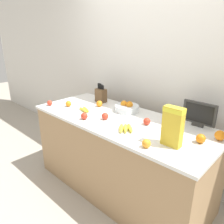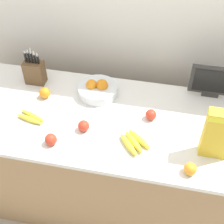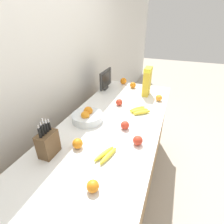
# 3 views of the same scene
# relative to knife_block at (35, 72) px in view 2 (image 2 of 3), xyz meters

# --- Properties ---
(ground_plane) EXTENTS (14.00, 14.00, 0.00)m
(ground_plane) POSITION_rel_knife_block_xyz_m (0.56, -0.26, -1.00)
(ground_plane) COLOR #B2A899
(wall_back) EXTENTS (9.00, 0.06, 2.60)m
(wall_back) POSITION_rel_knife_block_xyz_m (0.56, 0.38, 0.30)
(wall_back) COLOR silver
(wall_back) RESTS_ON ground_plane
(counter) EXTENTS (2.06, 0.85, 0.91)m
(counter) POSITION_rel_knife_block_xyz_m (0.56, -0.26, -0.55)
(counter) COLOR tan
(counter) RESTS_ON ground_plane
(knife_block) EXTENTS (0.14, 0.09, 0.29)m
(knife_block) POSITION_rel_knife_block_xyz_m (0.00, 0.00, 0.00)
(knife_block) COLOR brown
(knife_block) RESTS_ON counter
(small_monitor) EXTENTS (0.32, 0.03, 0.25)m
(small_monitor) POSITION_rel_knife_block_xyz_m (1.25, 0.10, 0.04)
(small_monitor) COLOR #2D2D2D
(small_monitor) RESTS_ON counter
(cereal_box) EXTENTS (0.16, 0.08, 0.33)m
(cereal_box) POSITION_rel_knife_block_xyz_m (1.26, -0.42, 0.09)
(cereal_box) COLOR gold
(cereal_box) RESTS_ON counter
(fruit_bowl) EXTENTS (0.28, 0.28, 0.13)m
(fruit_bowl) POSITION_rel_knife_block_xyz_m (0.48, -0.04, -0.05)
(fruit_bowl) COLOR silver
(fruit_bowl) RESTS_ON counter
(banana_bunch_left) EXTENTS (0.20, 0.12, 0.03)m
(banana_bunch_left) POSITION_rel_knife_block_xyz_m (0.11, -0.37, -0.08)
(banana_bunch_left) COLOR yellow
(banana_bunch_left) RESTS_ON counter
(banana_bunch_right) EXTENTS (0.21, 0.22, 0.04)m
(banana_bunch_right) POSITION_rel_knife_block_xyz_m (0.80, -0.45, -0.07)
(banana_bunch_right) COLOR yellow
(banana_bunch_right) RESTS_ON counter
(apple_rear) EXTENTS (0.07, 0.07, 0.07)m
(apple_rear) POSITION_rel_knife_block_xyz_m (0.87, -0.21, -0.06)
(apple_rear) COLOR red
(apple_rear) RESTS_ON counter
(apple_leftmost) EXTENTS (0.07, 0.07, 0.07)m
(apple_leftmost) POSITION_rel_knife_block_xyz_m (0.47, -0.40, -0.06)
(apple_leftmost) COLOR red
(apple_leftmost) RESTS_ON counter
(apple_rightmost) EXTENTS (0.07, 0.07, 0.07)m
(apple_rightmost) POSITION_rel_knife_block_xyz_m (0.31, -0.54, -0.06)
(apple_rightmost) COLOR red
(apple_rightmost) RESTS_ON counter
(orange_mid_left) EXTENTS (0.08, 0.08, 0.08)m
(orange_mid_left) POSITION_rel_knife_block_xyz_m (0.12, -0.15, -0.05)
(orange_mid_left) COLOR orange
(orange_mid_left) RESTS_ON counter
(orange_front_right) EXTENTS (0.07, 0.07, 0.07)m
(orange_front_right) POSITION_rel_knife_block_xyz_m (1.13, -0.59, -0.06)
(orange_front_right) COLOR orange
(orange_front_right) RESTS_ON counter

